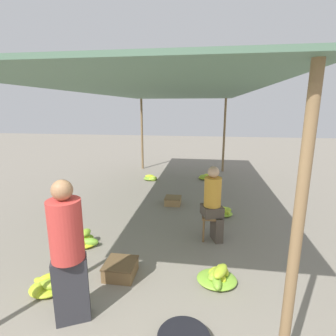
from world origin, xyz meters
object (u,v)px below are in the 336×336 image
banana_pile_left_0 (47,285)px  banana_pile_left_1 (85,240)px  banana_pile_right_0 (218,276)px  crate_mid (121,269)px  stool (212,220)px  banana_pile_left_2 (151,178)px  banana_pile_right_1 (223,212)px  vendor_foreground (68,251)px  crate_near (173,201)px  banana_pile_right_2 (206,177)px  vendor_seated (213,202)px

banana_pile_left_0 → banana_pile_left_1: bearing=91.3°
banana_pile_left_1 → banana_pile_right_0: banana_pile_right_0 is taller
banana_pile_right_0 → crate_mid: bearing=-178.3°
stool → banana_pile_left_2: size_ratio=0.94×
banana_pile_right_0 → banana_pile_right_1: size_ratio=1.31×
vendor_foreground → stool: bearing=53.3°
vendor_foreground → banana_pile_left_1: (-0.61, 1.56, -0.75)m
banana_pile_left_0 → banana_pile_right_0: size_ratio=1.01×
banana_pile_right_0 → crate_mid: 1.36m
banana_pile_right_0 → stool: bearing=93.3°
crate_near → banana_pile_right_0: bearing=-71.2°
stool → banana_pile_left_1: stool is taller
stool → banana_pile_right_2: size_ratio=0.88×
banana_pile_left_1 → banana_pile_right_2: banana_pile_left_1 is taller
banana_pile_left_2 → banana_pile_right_2: banana_pile_right_2 is taller
banana_pile_right_1 → banana_pile_right_2: size_ratio=0.81×
stool → crate_near: (-0.90, 1.62, -0.27)m
banana_pile_left_1 → banana_pile_left_2: bearing=86.1°
banana_pile_left_0 → banana_pile_right_2: 6.10m
banana_pile_right_0 → banana_pile_left_0: bearing=-168.1°
banana_pile_right_2 → crate_near: (-0.81, -2.43, 0.02)m
banana_pile_right_1 → banana_pile_left_0: bearing=-130.9°
banana_pile_left_2 → banana_pile_right_0: banana_pile_right_0 is taller
banana_pile_right_2 → vendor_foreground: bearing=-103.5°
crate_mid → banana_pile_left_2: bearing=96.9°
crate_mid → banana_pile_right_1: bearing=56.6°
vendor_seated → banana_pile_right_0: bearing=-87.7°
banana_pile_right_1 → banana_pile_right_2: (-0.38, 2.93, -0.00)m
banana_pile_left_0 → banana_pile_right_1: bearing=49.1°
banana_pile_left_2 → crate_near: crate_near is taller
banana_pile_left_1 → banana_pile_left_0: bearing=-88.7°
crate_near → crate_mid: crate_mid is taller
stool → crate_near: bearing=119.1°
vendor_foreground → crate_mid: (0.28, 0.83, -0.75)m
stool → banana_pile_right_2: (-0.09, 4.05, -0.29)m
crate_mid → banana_pile_left_0: bearing=-153.7°
vendor_seated → crate_near: 1.97m
banana_pile_right_2 → crate_mid: bearing=-102.6°
stool → banana_pile_right_1: bearing=75.7°
vendor_seated → banana_pile_right_1: size_ratio=3.25×
stool → banana_pile_right_2: stool is taller
banana_pile_right_1 → crate_mid: banana_pile_right_1 is taller
banana_pile_right_1 → banana_pile_left_2: bearing=130.1°
banana_pile_left_0 → vendor_foreground: bearing=-34.2°
vendor_foreground → banana_pile_left_2: bearing=93.2°
vendor_seated → banana_pile_right_0: vendor_seated is taller
vendor_seated → banana_pile_left_0: vendor_seated is taller
stool → vendor_seated: vendor_seated is taller
stool → crate_mid: bearing=-135.3°
stool → banana_pile_left_2: (-1.89, 3.69, -0.30)m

